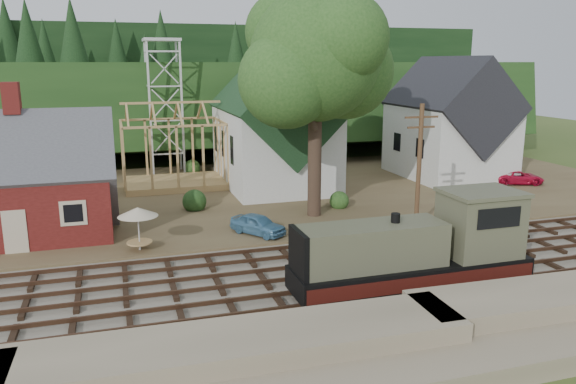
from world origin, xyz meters
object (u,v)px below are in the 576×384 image
object	(u,v)px
locomotive	(421,251)
car_red	(518,177)
car_blue	(258,224)
patio_set	(138,214)

from	to	relation	value
locomotive	car_red	world-z (taller)	locomotive
car_blue	patio_set	distance (m)	7.15
patio_set	car_blue	bearing A→B (deg)	7.41
car_red	patio_set	distance (m)	32.57
car_blue	car_red	size ratio (longest dim) A/B	0.87
car_blue	car_red	bearing A→B (deg)	-19.45
car_blue	patio_set	bearing A→B (deg)	151.57
locomotive	patio_set	bearing A→B (deg)	143.15
locomotive	car_blue	world-z (taller)	locomotive
patio_set	car_red	bearing A→B (deg)	14.46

